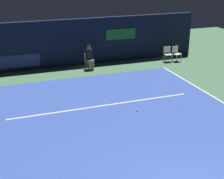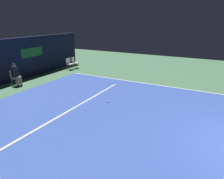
% 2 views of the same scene
% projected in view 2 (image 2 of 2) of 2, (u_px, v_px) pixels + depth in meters
% --- Properties ---
extents(ground_plane, '(30.38, 30.38, 0.00)m').
position_uv_depth(ground_plane, '(117.00, 116.00, 8.58)').
color(ground_plane, '#4C7A56').
extents(court_surface, '(9.80, 11.76, 0.01)m').
position_uv_depth(court_surface, '(117.00, 116.00, 8.58)').
color(court_surface, '#3856B2').
rests_on(court_surface, ground).
extents(line_sideline_left, '(0.10, 11.76, 0.01)m').
position_uv_depth(line_sideline_left, '(154.00, 85.00, 12.63)').
color(line_sideline_left, white).
rests_on(line_sideline_left, court_surface).
extents(line_service, '(7.64, 0.10, 0.01)m').
position_uv_depth(line_service, '(76.00, 107.00, 9.49)').
color(line_service, white).
rests_on(line_service, court_surface).
extents(line_judge_on_chair, '(0.47, 0.55, 1.32)m').
position_uv_depth(line_judge_on_chair, '(16.00, 74.00, 12.26)').
color(line_judge_on_chair, white).
rests_on(line_judge_on_chair, ground).
extents(courtside_chair_near, '(0.49, 0.47, 0.88)m').
position_uv_depth(courtside_chair_near, '(69.00, 63.00, 16.24)').
color(courtside_chair_near, white).
rests_on(courtside_chair_near, ground).
extents(courtside_chair_far, '(0.51, 0.49, 0.88)m').
position_uv_depth(courtside_chair_far, '(75.00, 62.00, 16.63)').
color(courtside_chair_far, white).
rests_on(courtside_chair_far, ground).
extents(tennis_ball, '(0.07, 0.07, 0.07)m').
position_uv_depth(tennis_ball, '(108.00, 102.00, 9.97)').
color(tennis_ball, '#CCE033').
rests_on(tennis_ball, court_surface).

